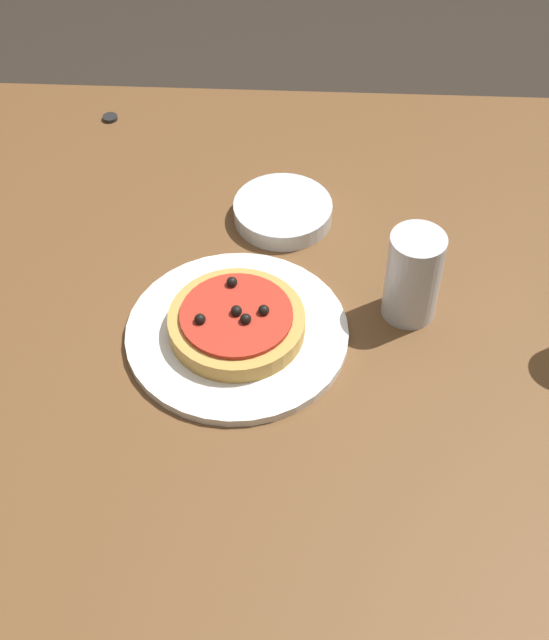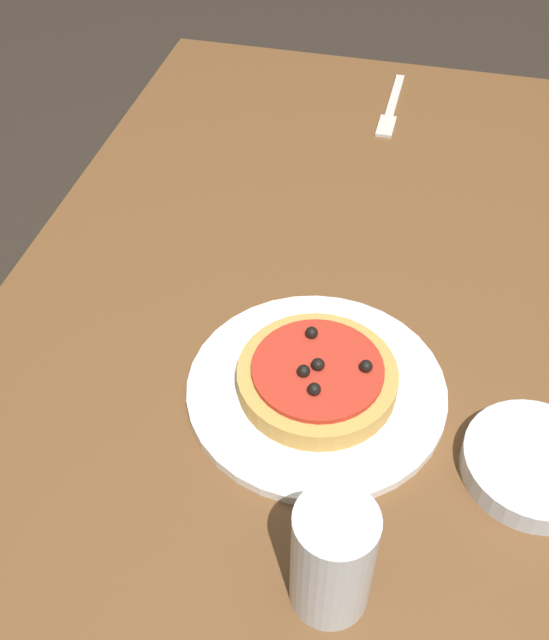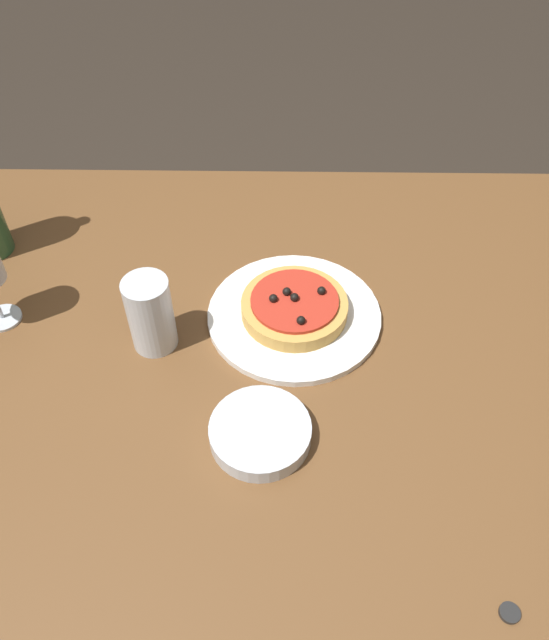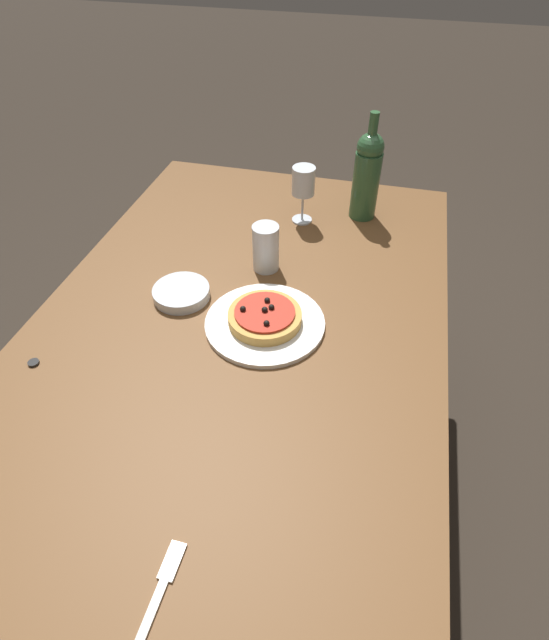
{
  "view_description": "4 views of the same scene",
  "coord_description": "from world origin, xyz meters",
  "px_view_note": "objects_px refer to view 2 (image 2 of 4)",
  "views": [
    {
      "loc": [
        -0.09,
        0.81,
        1.6
      ],
      "look_at": [
        -0.06,
        0.1,
        0.81
      ],
      "focal_mm": 50.0,
      "sensor_mm": 36.0,
      "label": 1
    },
    {
      "loc": [
        -0.52,
        -0.01,
        1.39
      ],
      "look_at": [
        -0.01,
        0.11,
        0.85
      ],
      "focal_mm": 42.0,
      "sensor_mm": 36.0,
      "label": 2
    },
    {
      "loc": [
        -0.03,
        -0.63,
        1.49
      ],
      "look_at": [
        -0.04,
        0.01,
        0.8
      ],
      "focal_mm": 35.0,
      "sensor_mm": 36.0,
      "label": 3
    },
    {
      "loc": [
        0.82,
        0.3,
        1.55
      ],
      "look_at": [
        0.03,
        0.1,
        0.8
      ],
      "focal_mm": 28.0,
      "sensor_mm": 36.0,
      "label": 4
    }
  ],
  "objects_px": {
    "pizza": "(317,377)",
    "fork": "(391,109)",
    "dining_table": "(371,439)",
    "water_cup": "(332,558)",
    "side_bowl": "(534,464)",
    "dinner_plate": "(316,389)"
  },
  "relations": [
    {
      "from": "pizza",
      "to": "fork",
      "type": "xyz_separation_m",
      "value": [
        0.61,
        -0.0,
        -0.02
      ]
    },
    {
      "from": "dining_table",
      "to": "pizza",
      "type": "height_order",
      "value": "pizza"
    },
    {
      "from": "water_cup",
      "to": "fork",
      "type": "bearing_deg",
      "value": 3.6
    },
    {
      "from": "pizza",
      "to": "dining_table",
      "type": "bearing_deg",
      "value": -82.1
    },
    {
      "from": "pizza",
      "to": "side_bowl",
      "type": "bearing_deg",
      "value": -101.94
    },
    {
      "from": "dining_table",
      "to": "fork",
      "type": "distance_m",
      "value": 0.61
    },
    {
      "from": "pizza",
      "to": "water_cup",
      "type": "relative_size",
      "value": 1.35
    },
    {
      "from": "water_cup",
      "to": "side_bowl",
      "type": "relative_size",
      "value": 0.9
    },
    {
      "from": "dining_table",
      "to": "dinner_plate",
      "type": "relative_size",
      "value": 5.47
    },
    {
      "from": "dinner_plate",
      "to": "water_cup",
      "type": "relative_size",
      "value": 2.21
    },
    {
      "from": "dinner_plate",
      "to": "dining_table",
      "type": "bearing_deg",
      "value": -82.1
    },
    {
      "from": "water_cup",
      "to": "fork",
      "type": "height_order",
      "value": "water_cup"
    },
    {
      "from": "fork",
      "to": "pizza",
      "type": "bearing_deg",
      "value": 0.68
    },
    {
      "from": "dinner_plate",
      "to": "water_cup",
      "type": "distance_m",
      "value": 0.23
    },
    {
      "from": "water_cup",
      "to": "fork",
      "type": "relative_size",
      "value": 0.64
    },
    {
      "from": "dining_table",
      "to": "side_bowl",
      "type": "relative_size",
      "value": 10.91
    },
    {
      "from": "dining_table",
      "to": "side_bowl",
      "type": "xyz_separation_m",
      "value": [
        -0.06,
        -0.16,
        0.09
      ]
    },
    {
      "from": "fork",
      "to": "dining_table",
      "type": "bearing_deg",
      "value": 6.96
    },
    {
      "from": "fork",
      "to": "side_bowl",
      "type": "bearing_deg",
      "value": 19.76
    },
    {
      "from": "fork",
      "to": "water_cup",
      "type": "bearing_deg",
      "value": 4.52
    },
    {
      "from": "dining_table",
      "to": "pizza",
      "type": "bearing_deg",
      "value": 97.9
    },
    {
      "from": "water_cup",
      "to": "fork",
      "type": "distance_m",
      "value": 0.84
    }
  ]
}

